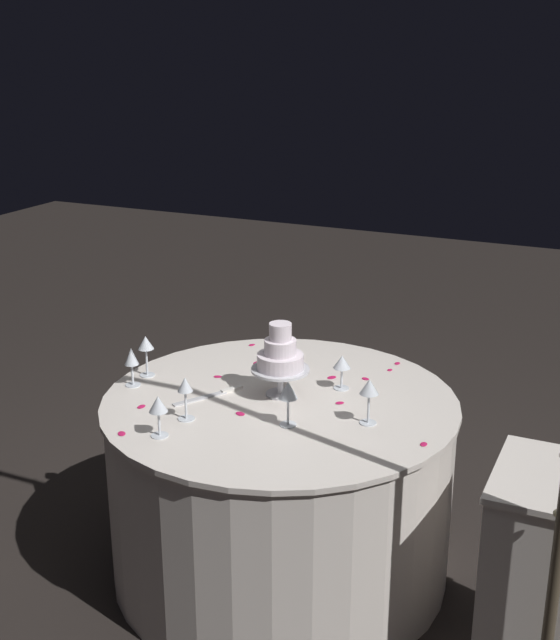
# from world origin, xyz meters

# --- Properties ---
(ground_plane) EXTENTS (12.00, 12.00, 0.00)m
(ground_plane) POSITION_xyz_m (0.00, 0.00, 0.00)
(ground_plane) COLOR black
(decorative_arch) EXTENTS (2.18, 0.06, 2.37)m
(decorative_arch) POSITION_xyz_m (0.00, 0.47, 1.55)
(decorative_arch) COLOR #473D2D
(decorative_arch) RESTS_ON ground
(main_table) EXTENTS (1.33, 1.33, 0.73)m
(main_table) POSITION_xyz_m (0.00, 0.00, 0.37)
(main_table) COLOR silver
(main_table) RESTS_ON ground
(side_table) EXTENTS (0.45, 0.45, 0.74)m
(side_table) POSITION_xyz_m (-1.06, 0.20, 0.37)
(side_table) COLOR silver
(side_table) RESTS_ON ground
(tiered_cake) EXTENTS (0.22, 0.22, 0.29)m
(tiered_cake) POSITION_xyz_m (0.02, -0.04, 0.88)
(tiered_cake) COLOR silver
(tiered_cake) RESTS_ON main_table
(wine_glass_0) EXTENTS (0.07, 0.07, 0.17)m
(wine_glass_0) POSITION_xyz_m (-0.37, 0.06, 0.86)
(wine_glass_0) COLOR silver
(wine_glass_0) RESTS_ON main_table
(wine_glass_1) EXTENTS (0.06, 0.06, 0.15)m
(wine_glass_1) POSITION_xyz_m (0.57, 0.12, 0.84)
(wine_glass_1) COLOR silver
(wine_glass_1) RESTS_ON main_table
(wine_glass_2) EXTENTS (0.06, 0.06, 0.16)m
(wine_glass_2) POSITION_xyz_m (0.23, 0.30, 0.85)
(wine_glass_2) COLOR silver
(wine_glass_2) RESTS_ON main_table
(wine_glass_3) EXTENTS (0.07, 0.07, 0.14)m
(wine_glass_3) POSITION_xyz_m (-0.17, -0.19, 0.83)
(wine_glass_3) COLOR silver
(wine_glass_3) RESTS_ON main_table
(wine_glass_4) EXTENTS (0.07, 0.07, 0.17)m
(wine_glass_4) POSITION_xyz_m (-0.12, 0.19, 0.86)
(wine_glass_4) COLOR silver
(wine_glass_4) RESTS_ON main_table
(wine_glass_5) EXTENTS (0.06, 0.06, 0.17)m
(wine_glass_5) POSITION_xyz_m (0.58, 0.01, 0.86)
(wine_glass_5) COLOR silver
(wine_glass_5) RESTS_ON main_table
(wine_glass_6) EXTENTS (0.06, 0.06, 0.15)m
(wine_glass_6) POSITION_xyz_m (0.24, 0.45, 0.84)
(wine_glass_6) COLOR silver
(wine_glass_6) RESTS_ON main_table
(cake_knife) EXTENTS (0.17, 0.26, 0.01)m
(cake_knife) POSITION_xyz_m (0.24, 0.08, 0.73)
(cake_knife) COLOR silver
(cake_knife) RESTS_ON main_table
(rose_petal_0) EXTENTS (0.02, 0.03, 0.00)m
(rose_petal_0) POSITION_xyz_m (-0.29, -0.45, 0.73)
(rose_petal_0) COLOR #C61951
(rose_petal_0) RESTS_ON main_table
(rose_petal_1) EXTENTS (0.03, 0.04, 0.00)m
(rose_petal_1) POSITION_xyz_m (0.43, 0.28, 0.73)
(rose_petal_1) COLOR #C61951
(rose_petal_1) RESTS_ON main_table
(rose_petal_2) EXTENTS (0.03, 0.03, 0.00)m
(rose_petal_2) POSITION_xyz_m (-0.29, -0.53, 0.73)
(rose_petal_2) COLOR #C61951
(rose_petal_2) RESTS_ON main_table
(rose_petal_3) EXTENTS (0.02, 0.03, 0.00)m
(rose_petal_3) POSITION_xyz_m (-0.59, 0.14, 0.73)
(rose_petal_3) COLOR #C61951
(rose_petal_3) RESTS_ON main_table
(rose_petal_4) EXTENTS (0.04, 0.04, 0.00)m
(rose_petal_4) POSITION_xyz_m (-0.22, -0.06, 0.73)
(rose_petal_4) COLOR #C61951
(rose_petal_4) RESTS_ON main_table
(rose_petal_5) EXTENTS (0.03, 0.04, 0.00)m
(rose_petal_5) POSITION_xyz_m (0.24, -0.29, 0.73)
(rose_petal_5) COLOR #C61951
(rose_petal_5) RESTS_ON main_table
(rose_petal_6) EXTENTS (0.04, 0.03, 0.00)m
(rose_petal_6) POSITION_xyz_m (0.32, -0.09, 0.73)
(rose_petal_6) COLOR #C61951
(rose_petal_6) RESTS_ON main_table
(rose_petal_7) EXTENTS (0.04, 0.05, 0.00)m
(rose_petal_7) POSITION_xyz_m (-0.10, -0.27, 0.73)
(rose_petal_7) COLOR #C61951
(rose_petal_7) RESTS_ON main_table
(rose_petal_8) EXTENTS (0.04, 0.05, 0.00)m
(rose_petal_8) POSITION_xyz_m (0.37, 0.49, 0.73)
(rose_petal_8) COLOR #C61951
(rose_petal_8) RESTS_ON main_table
(rose_petal_9) EXTENTS (0.04, 0.03, 0.00)m
(rose_petal_9) POSITION_xyz_m (-0.23, -0.32, 0.73)
(rose_petal_9) COLOR #C61951
(rose_petal_9) RESTS_ON main_table
(rose_petal_10) EXTENTS (0.03, 0.04, 0.00)m
(rose_petal_10) POSITION_xyz_m (0.35, -0.47, 0.73)
(rose_petal_10) COLOR #C61951
(rose_petal_10) RESTS_ON main_table
(rose_petal_11) EXTENTS (0.05, 0.04, 0.00)m
(rose_petal_11) POSITION_xyz_m (0.07, 0.18, 0.73)
(rose_petal_11) COLOR #C61951
(rose_petal_11) RESTS_ON main_table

